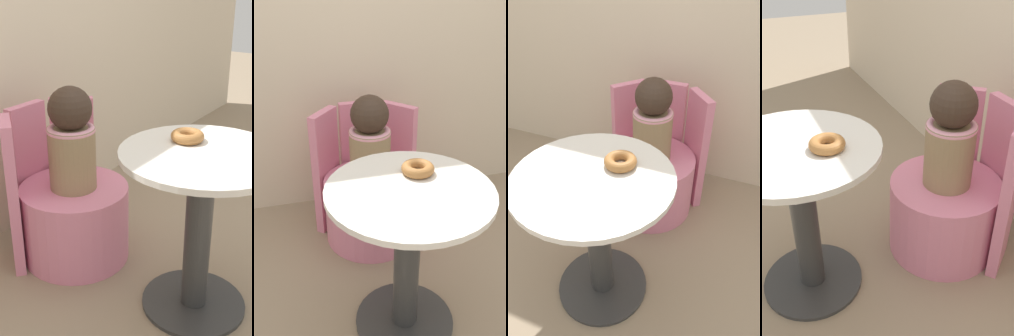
% 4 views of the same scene
% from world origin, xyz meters
% --- Properties ---
extents(ground_plane, '(12.00, 12.00, 0.00)m').
position_xyz_m(ground_plane, '(0.00, 0.00, 0.00)').
color(ground_plane, gray).
extents(back_wall, '(6.00, 0.06, 2.40)m').
position_xyz_m(back_wall, '(0.00, 1.13, 1.20)').
color(back_wall, beige).
rests_on(back_wall, ground_plane).
extents(round_table, '(0.65, 0.65, 0.72)m').
position_xyz_m(round_table, '(-0.07, -0.04, 0.47)').
color(round_table, '#333333').
rests_on(round_table, ground_plane).
extents(tub_chair, '(0.53, 0.53, 0.38)m').
position_xyz_m(tub_chair, '(-0.06, 0.62, 0.19)').
color(tub_chair, pink).
rests_on(tub_chair, ground_plane).
extents(booth_backrest, '(0.63, 0.23, 0.75)m').
position_xyz_m(booth_backrest, '(-0.06, 0.85, 0.37)').
color(booth_backrest, pink).
rests_on(booth_backrest, ground_plane).
extents(child_figure, '(0.23, 0.23, 0.49)m').
position_xyz_m(child_figure, '(-0.06, 0.62, 0.62)').
color(child_figure, '#937A56').
rests_on(child_figure, tub_chair).
extents(donut, '(0.13, 0.13, 0.04)m').
position_xyz_m(donut, '(0.00, 0.06, 0.74)').
color(donut, '#9E6633').
rests_on(donut, round_table).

